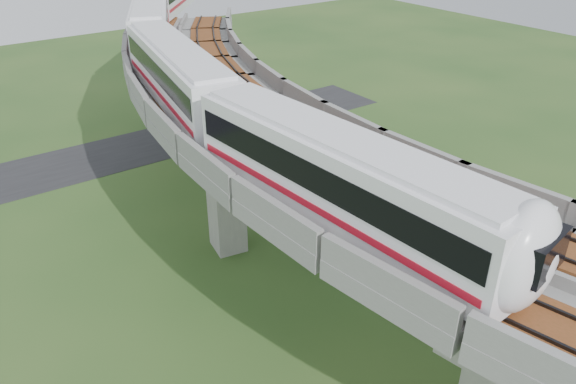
# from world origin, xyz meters

# --- Properties ---
(ground) EXTENTS (160.00, 160.00, 0.00)m
(ground) POSITION_xyz_m (0.00, 0.00, 0.00)
(ground) COLOR #284A1D
(ground) RESTS_ON ground
(dirt_lot) EXTENTS (18.00, 26.00, 0.04)m
(dirt_lot) POSITION_xyz_m (14.00, -2.00, 0.02)
(dirt_lot) COLOR gray
(dirt_lot) RESTS_ON ground
(asphalt_road) EXTENTS (60.00, 8.00, 0.03)m
(asphalt_road) POSITION_xyz_m (0.00, 30.00, 0.01)
(asphalt_road) COLOR #232326
(asphalt_road) RESTS_ON ground
(viaduct) EXTENTS (19.58, 73.98, 11.40)m
(viaduct) POSITION_xyz_m (3.84, 0.00, 9.05)
(viaduct) COLOR #99968E
(viaduct) RESTS_ON ground
(metro_train) EXTENTS (21.63, 58.56, 3.64)m
(metro_train) POSITION_xyz_m (2.97, 17.50, 12.31)
(metro_train) COLOR white
(metro_train) RESTS_ON ground
(fence) EXTENTS (3.87, 38.73, 1.50)m
(fence) POSITION_xyz_m (9.75, 0.00, 0.75)
(fence) COLOR #2D382D
(fence) RESTS_ON ground
(tree_0) EXTENTS (3.13, 3.13, 3.74)m
(tree_0) POSITION_xyz_m (12.02, 21.81, 2.41)
(tree_0) COLOR #382314
(tree_0) RESTS_ON ground
(tree_1) EXTENTS (2.06, 2.06, 3.22)m
(tree_1) POSITION_xyz_m (9.55, 16.85, 2.34)
(tree_1) COLOR #382314
(tree_1) RESTS_ON ground
(tree_2) EXTENTS (2.77, 2.77, 3.48)m
(tree_2) POSITION_xyz_m (7.61, 12.42, 2.30)
(tree_2) COLOR #382314
(tree_2) RESTS_ON ground
(tree_3) EXTENTS (2.69, 2.69, 3.42)m
(tree_3) POSITION_xyz_m (6.32, 5.20, 2.27)
(tree_3) COLOR #382314
(tree_3) RESTS_ON ground
(tree_4) EXTENTS (2.02, 2.02, 2.73)m
(tree_4) POSITION_xyz_m (6.75, -2.39, 1.86)
(tree_4) COLOR #382314
(tree_4) RESTS_ON ground
(tree_5) EXTENTS (2.82, 2.82, 3.79)m
(tree_5) POSITION_xyz_m (7.65, -7.29, 2.59)
(tree_5) COLOR #382314
(tree_5) RESTS_ON ground
(car_white) EXTENTS (2.63, 3.18, 1.02)m
(car_white) POSITION_xyz_m (9.73, -7.59, 0.55)
(car_white) COLOR silver
(car_white) RESTS_ON dirt_lot
(car_dark) EXTENTS (4.37, 3.29, 1.18)m
(car_dark) POSITION_xyz_m (13.54, 6.01, 0.63)
(car_dark) COLOR black
(car_dark) RESTS_ON dirt_lot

